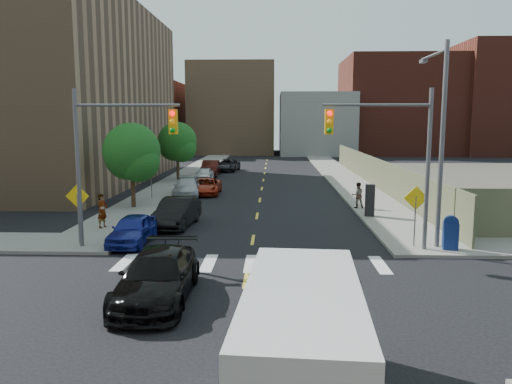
# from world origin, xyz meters

# --- Properties ---
(ground) EXTENTS (160.00, 160.00, 0.00)m
(ground) POSITION_xyz_m (0.00, 0.00, 0.00)
(ground) COLOR black
(ground) RESTS_ON ground
(sidewalk_nw) EXTENTS (3.50, 73.00, 0.15)m
(sidewalk_nw) POSITION_xyz_m (-7.75, 41.50, 0.07)
(sidewalk_nw) COLOR gray
(sidewalk_nw) RESTS_ON ground
(sidewalk_ne) EXTENTS (3.50, 73.00, 0.15)m
(sidewalk_ne) POSITION_xyz_m (7.75, 41.50, 0.07)
(sidewalk_ne) COLOR gray
(sidewalk_ne) RESTS_ON ground
(fence_north) EXTENTS (0.12, 44.00, 2.50)m
(fence_north) POSITION_xyz_m (9.60, 28.00, 1.25)
(fence_north) COLOR #555F42
(fence_north) RESTS_ON ground
(building_nw) EXTENTS (22.00, 30.00, 16.00)m
(building_nw) POSITION_xyz_m (-22.00, 30.00, 8.00)
(building_nw) COLOR #8C6B4C
(building_nw) RESTS_ON ground
(bg_bldg_west) EXTENTS (14.00, 18.00, 12.00)m
(bg_bldg_west) POSITION_xyz_m (-22.00, 70.00, 6.00)
(bg_bldg_west) COLOR #592319
(bg_bldg_west) RESTS_ON ground
(bg_bldg_midwest) EXTENTS (14.00, 16.00, 15.00)m
(bg_bldg_midwest) POSITION_xyz_m (-6.00, 72.00, 7.50)
(bg_bldg_midwest) COLOR #8C6B4C
(bg_bldg_midwest) RESTS_ON ground
(bg_bldg_center) EXTENTS (12.00, 16.00, 10.00)m
(bg_bldg_center) POSITION_xyz_m (8.00, 70.00, 5.00)
(bg_bldg_center) COLOR gray
(bg_bldg_center) RESTS_ON ground
(bg_bldg_east) EXTENTS (18.00, 18.00, 16.00)m
(bg_bldg_east) POSITION_xyz_m (22.00, 72.00, 8.00)
(bg_bldg_east) COLOR #592319
(bg_bldg_east) RESTS_ON ground
(bg_bldg_fareast) EXTENTS (14.00, 16.00, 18.00)m
(bg_bldg_fareast) POSITION_xyz_m (38.00, 70.00, 9.00)
(bg_bldg_fareast) COLOR #592319
(bg_bldg_fareast) RESTS_ON ground
(signal_nw) EXTENTS (4.59, 0.30, 7.00)m
(signal_nw) POSITION_xyz_m (-5.98, 6.00, 4.53)
(signal_nw) COLOR #59595E
(signal_nw) RESTS_ON ground
(signal_ne) EXTENTS (4.59, 0.30, 7.00)m
(signal_ne) POSITION_xyz_m (5.98, 6.00, 4.53)
(signal_ne) COLOR #59595E
(signal_ne) RESTS_ON ground
(streetlight_ne) EXTENTS (0.25, 3.70, 9.00)m
(streetlight_ne) POSITION_xyz_m (8.20, 6.90, 5.22)
(streetlight_ne) COLOR #59595E
(streetlight_ne) RESTS_ON ground
(warn_sign_nw) EXTENTS (1.06, 0.06, 2.83)m
(warn_sign_nw) POSITION_xyz_m (-7.80, 6.50, 1.99)
(warn_sign_nw) COLOR #59595E
(warn_sign_nw) RESTS_ON ground
(warn_sign_ne) EXTENTS (1.06, 0.06, 2.83)m
(warn_sign_ne) POSITION_xyz_m (7.20, 6.50, 1.99)
(warn_sign_ne) COLOR #59595E
(warn_sign_ne) RESTS_ON ground
(warn_sign_midwest) EXTENTS (1.06, 0.06, 2.83)m
(warn_sign_midwest) POSITION_xyz_m (-7.80, 20.00, 1.99)
(warn_sign_midwest) COLOR #59595E
(warn_sign_midwest) RESTS_ON ground
(tree_west_near) EXTENTS (3.66, 3.64, 5.52)m
(tree_west_near) POSITION_xyz_m (-8.00, 16.05, 3.48)
(tree_west_near) COLOR #332114
(tree_west_near) RESTS_ON ground
(tree_west_far) EXTENTS (3.66, 3.64, 5.52)m
(tree_west_far) POSITION_xyz_m (-8.00, 31.05, 3.48)
(tree_west_far) COLOR #332114
(tree_west_far) RESTS_ON ground
(parked_car_blue) EXTENTS (1.70, 4.02, 1.36)m
(parked_car_blue) POSITION_xyz_m (-5.50, 7.00, 0.68)
(parked_car_blue) COLOR navy
(parked_car_blue) RESTS_ON ground
(parked_car_black) EXTENTS (2.05, 4.78, 1.53)m
(parked_car_black) POSITION_xyz_m (-4.20, 10.83, 0.76)
(parked_car_black) COLOR black
(parked_car_black) RESTS_ON ground
(parked_car_red) EXTENTS (2.15, 4.54, 1.25)m
(parked_car_red) POSITION_xyz_m (-4.20, 22.58, 0.63)
(parked_car_red) COLOR #9D250F
(parked_car_red) RESTS_ON ground
(parked_car_silver) EXTENTS (2.35, 4.91, 1.38)m
(parked_car_silver) POSITION_xyz_m (-5.50, 21.49, 0.69)
(parked_car_silver) COLOR #A9ABB0
(parked_car_silver) RESTS_ON ground
(parked_car_white) EXTENTS (1.58, 3.81, 1.29)m
(parked_car_white) POSITION_xyz_m (-5.50, 30.73, 0.64)
(parked_car_white) COLOR silver
(parked_car_white) RESTS_ON ground
(parked_car_maroon) EXTENTS (1.76, 4.76, 1.56)m
(parked_car_maroon) POSITION_xyz_m (-5.50, 35.48, 0.78)
(parked_car_maroon) COLOR #39110B
(parked_car_maroon) RESTS_ON ground
(parked_car_grey) EXTENTS (2.71, 5.03, 1.34)m
(parked_car_grey) POSITION_xyz_m (-4.20, 40.32, 0.67)
(parked_car_grey) COLOR black
(parked_car_grey) RESTS_ON ground
(black_sedan) EXTENTS (2.20, 5.33, 1.54)m
(black_sedan) POSITION_xyz_m (-2.67, -0.17, 0.77)
(black_sedan) COLOR black
(black_sedan) RESTS_ON ground
(cargo_van) EXTENTS (2.68, 5.81, 2.60)m
(cargo_van) POSITION_xyz_m (1.55, -6.04, 1.36)
(cargo_van) COLOR silver
(cargo_van) RESTS_ON ground
(mailbox) EXTENTS (0.66, 0.54, 1.48)m
(mailbox) POSITION_xyz_m (8.60, 6.00, 0.87)
(mailbox) COLOR navy
(mailbox) RESTS_ON sidewalk_ne
(payphone) EXTENTS (0.62, 0.53, 1.85)m
(payphone) POSITION_xyz_m (6.56, 13.48, 1.07)
(payphone) COLOR black
(payphone) RESTS_ON sidewalk_ne
(pedestrian_west) EXTENTS (0.62, 0.75, 1.77)m
(pedestrian_west) POSITION_xyz_m (-7.86, 9.78, 1.04)
(pedestrian_west) COLOR gray
(pedestrian_west) RESTS_ON sidewalk_nw
(pedestrian_east) EXTENTS (0.84, 0.68, 1.63)m
(pedestrian_east) POSITION_xyz_m (6.30, 16.13, 0.97)
(pedestrian_east) COLOR gray
(pedestrian_east) RESTS_ON sidewalk_ne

